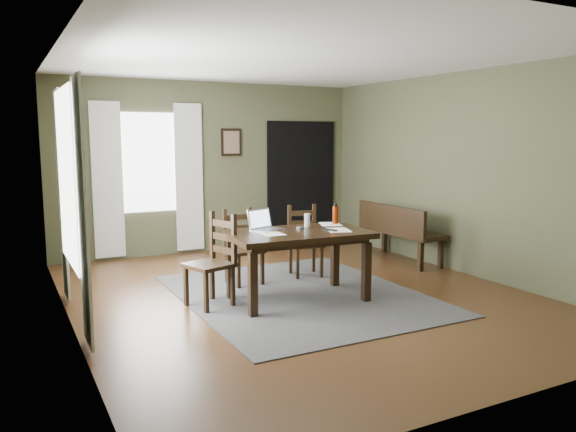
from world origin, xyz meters
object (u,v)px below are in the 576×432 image
bench (398,228)px  water_bottle (335,215)px  chair_end (213,261)px  chair_back_left (242,248)px  chair_back_right (305,242)px  laptop (264,225)px  dining_table (298,240)px

bench → water_bottle: water_bottle is taller
chair_end → chair_back_left: chair_end is taller
water_bottle → chair_back_right: bearing=92.6°
bench → laptop: bearing=107.6°
water_bottle → dining_table: bearing=-157.6°
chair_end → dining_table: bearing=56.9°
chair_end → bench: chair_end is taller
bench → laptop: 2.71m
chair_back_right → chair_back_left: bearing=-167.9°
chair_back_left → laptop: size_ratio=2.20×
chair_end → laptop: bearing=73.1°
chair_back_right → bench: 1.63m
chair_back_right → water_bottle: bearing=-75.6°
chair_back_left → water_bottle: size_ratio=3.76×
chair_back_right → chair_end: bearing=-143.1°
chair_back_right → laptop: bearing=-130.7°
laptop → water_bottle: (0.96, 0.02, 0.05)m
chair_back_left → chair_back_right: chair_back_left is taller
dining_table → chair_end: bearing=168.4°
chair_back_right → bench: chair_back_right is taller
chair_end → water_bottle: 1.64m
dining_table → bench: size_ratio=1.07×
laptop → water_bottle: 0.96m
chair_end → chair_back_right: size_ratio=1.09×
chair_back_left → chair_back_right: (0.90, 0.01, -0.00)m
laptop → bench: bearing=-3.6°
bench → laptop: laptop is taller
bench → chair_end: bearing=104.5°
bench → water_bottle: bearing=116.6°
chair_end → bench: bearing=86.6°
chair_back_left → chair_back_right: 0.90m
dining_table → chair_back_left: 1.03m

